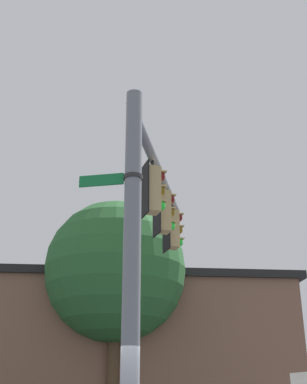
% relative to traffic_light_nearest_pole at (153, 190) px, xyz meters
% --- Properties ---
extents(signal_pole, '(0.31, 0.31, 7.26)m').
position_rel_traffic_light_nearest_pole_xyz_m(signal_pole, '(1.62, -0.93, -2.34)').
color(signal_pole, slate).
rests_on(signal_pole, ground).
extents(mast_arm, '(4.75, 2.79, 0.21)m').
position_rel_traffic_light_nearest_pole_xyz_m(mast_arm, '(-0.71, 0.37, 0.81)').
color(mast_arm, slate).
extents(traffic_light_nearest_pole, '(0.54, 0.49, 1.31)m').
position_rel_traffic_light_nearest_pole_xyz_m(traffic_light_nearest_pole, '(0.00, 0.00, 0.00)').
color(traffic_light_nearest_pole, black).
extents(traffic_light_mid_inner, '(0.54, 0.49, 1.31)m').
position_rel_traffic_light_nearest_pole_xyz_m(traffic_light_mid_inner, '(-1.24, 0.70, 0.00)').
color(traffic_light_mid_inner, black).
extents(traffic_light_mid_outer, '(0.54, 0.49, 1.31)m').
position_rel_traffic_light_nearest_pole_xyz_m(traffic_light_mid_outer, '(-2.49, 1.39, 0.00)').
color(traffic_light_mid_outer, black).
extents(street_name_sign, '(0.69, 1.08, 0.22)m').
position_rel_traffic_light_nearest_pole_xyz_m(street_name_sign, '(1.51, -1.12, -0.51)').
color(street_name_sign, '#147238').
extents(bird_flying, '(0.28, 0.34, 0.10)m').
position_rel_traffic_light_nearest_pole_xyz_m(bird_flying, '(-2.80, 0.23, 3.82)').
color(bird_flying, '#4C4742').
extents(storefront_building, '(11.05, 15.73, 6.31)m').
position_rel_traffic_light_nearest_pole_xyz_m(storefront_building, '(-11.94, 2.27, -2.81)').
color(storefront_building, brown).
rests_on(storefront_building, ground).
extents(tree_by_storefront, '(5.20, 5.20, 8.74)m').
position_rel_traffic_light_nearest_pole_xyz_m(tree_by_storefront, '(-8.27, 1.29, 0.14)').
color(tree_by_storefront, '#4C3823').
rests_on(tree_by_storefront, ground).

